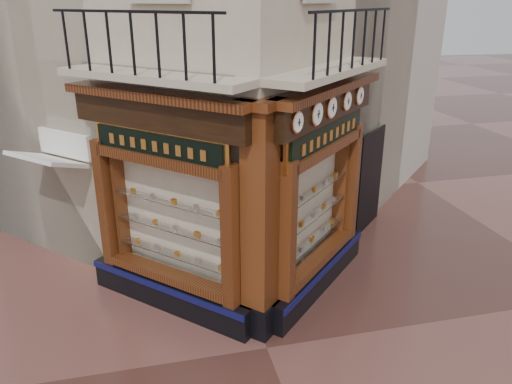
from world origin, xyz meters
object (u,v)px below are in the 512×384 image
object	(u,v)px
clock_e	(359,96)
signboard_right	(327,135)
awning	(64,273)
corner_pilaster	(260,227)
clock_d	(347,101)
clock_b	(317,114)
clock_a	(297,122)
signboard_left	(158,145)
clock_c	(331,108)

from	to	relation	value
clock_e	signboard_right	bearing A→B (deg)	174.48
clock_e	awning	size ratio (longest dim) A/B	0.25
awning	signboard_right	size ratio (longest dim) A/B	0.64
corner_pilaster	clock_e	bearing A→B (deg)	-8.40
clock_d	corner_pilaster	bearing A→B (deg)	169.35
clock_b	awning	xyz separation A→B (m)	(-4.53, 2.38, -3.62)
awning	signboard_right	bearing A→B (deg)	-154.77
signboard_right	clock_b	bearing A→B (deg)	-171.37
corner_pilaster	clock_a	size ratio (longest dim) A/B	11.79
clock_b	clock_e	world-z (taller)	clock_b
awning	signboard_left	distance (m)	4.12
signboard_left	signboard_right	world-z (taller)	signboard_right
signboard_right	clock_d	bearing A→B (deg)	-11.99
signboard_left	signboard_right	distance (m)	2.92
clock_c	clock_b	bearing A→B (deg)	-180.00
corner_pilaster	clock_b	distance (m)	2.01
clock_a	signboard_right	world-z (taller)	clock_a
clock_c	signboard_right	bearing A→B (deg)	35.18
corner_pilaster	clock_b	bearing A→B (deg)	-22.68
corner_pilaster	clock_a	bearing A→B (deg)	-50.85
clock_c	corner_pilaster	bearing A→B (deg)	165.00
awning	clock_c	bearing A→B (deg)	-156.81
corner_pilaster	clock_c	world-z (taller)	corner_pilaster
awning	clock_d	bearing A→B (deg)	-150.44
clock_a	awning	distance (m)	6.14
clock_c	clock_e	xyz separation A→B (m)	(0.92, 0.92, -0.00)
clock_b	awning	world-z (taller)	clock_b
clock_d	clock_e	bearing A→B (deg)	0.00
clock_b	clock_a	bearing A→B (deg)	-180.00
clock_e	signboard_left	world-z (taller)	clock_e
clock_a	clock_b	distance (m)	0.67
clock_b	signboard_left	distance (m)	2.61
clock_c	clock_d	xyz separation A→B (m)	(0.48, 0.48, -0.00)
clock_d	signboard_right	size ratio (longest dim) A/B	0.16
clock_c	signboard_right	xyz separation A→B (m)	(0.03, 0.19, -0.52)
clock_a	clock_d	bearing A→B (deg)	0.00
clock_e	clock_b	bearing A→B (deg)	-180.00
clock_c	clock_a	bearing A→B (deg)	-180.00
clock_d	awning	distance (m)	6.68
clock_e	awning	world-z (taller)	clock_e
clock_a	awning	world-z (taller)	clock_a
corner_pilaster	awning	bearing A→B (deg)	96.40
clock_c	clock_e	world-z (taller)	clock_c
clock_e	clock_a	bearing A→B (deg)	-180.00
corner_pilaster	signboard_left	size ratio (longest dim) A/B	1.95
clock_d	awning	xyz separation A→B (m)	(-5.41, 1.50, -3.62)
clock_c	awning	bearing A→B (deg)	113.19
clock_d	clock_e	xyz separation A→B (m)	(0.44, 0.44, 0.00)
corner_pilaster	awning	xyz separation A→B (m)	(-3.51, 2.80, -1.95)
awning	clock_a	bearing A→B (deg)	-170.16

